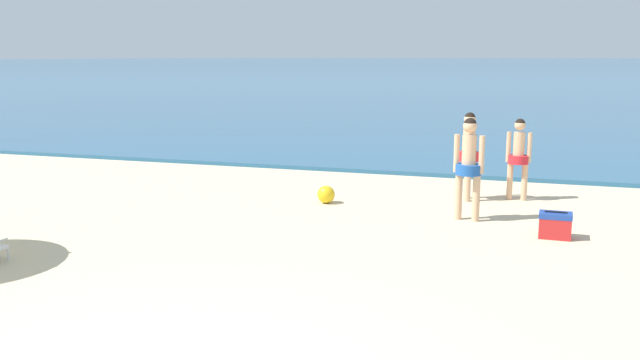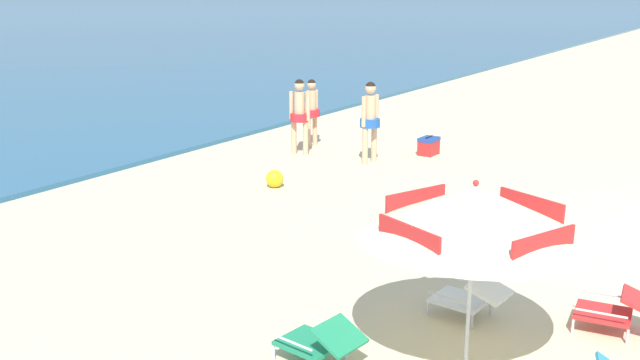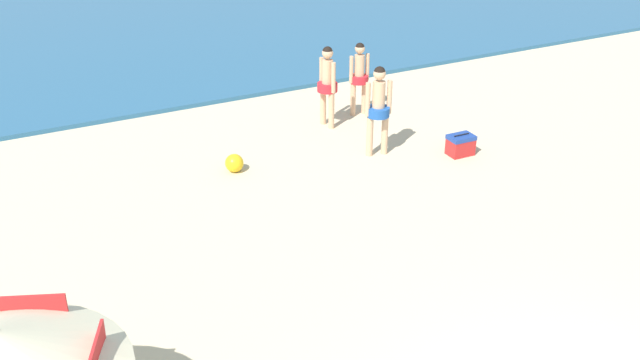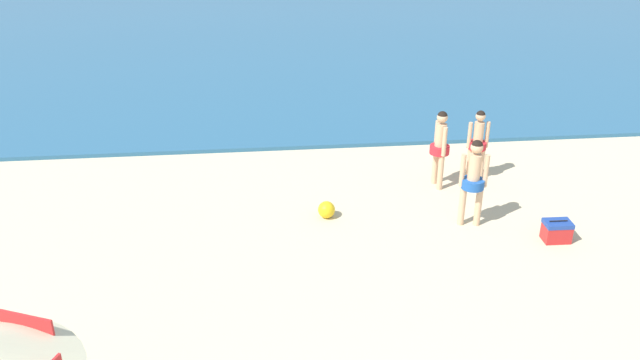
{
  "view_description": "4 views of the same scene",
  "coord_description": "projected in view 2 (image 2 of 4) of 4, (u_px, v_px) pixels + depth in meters",
  "views": [
    {
      "loc": [
        2.99,
        -4.18,
        2.8
      ],
      "look_at": [
        -0.1,
        5.35,
        0.96
      ],
      "focal_mm": 38.05,
      "sensor_mm": 36.0,
      "label": 1
    },
    {
      "loc": [
        -11.78,
        -0.11,
        3.81
      ],
      "look_at": [
        -1.96,
        6.23,
        0.66
      ],
      "focal_mm": 41.23,
      "sensor_mm": 36.0,
      "label": 2
    },
    {
      "loc": [
        -4.98,
        -3.4,
        5.87
      ],
      "look_at": [
        -0.47,
        5.28,
        0.95
      ],
      "focal_mm": 40.71,
      "sensor_mm": 36.0,
      "label": 3
    },
    {
      "loc": [
        -2.08,
        -3.12,
        6.22
      ],
      "look_at": [
        -1.07,
        6.9,
        1.36
      ],
      "focal_mm": 36.06,
      "sensor_mm": 36.0,
      "label": 4
    }
  ],
  "objects": [
    {
      "name": "person_wading_in",
      "position": [
        312.0,
        108.0,
        17.46
      ],
      "size": [
        0.48,
        0.39,
        1.6
      ],
      "color": "#D8A87F",
      "rests_on": "ground"
    },
    {
      "name": "person_standing_beside",
      "position": [
        370.0,
        117.0,
        15.77
      ],
      "size": [
        0.52,
        0.43,
        1.77
      ],
      "color": "#D8A87F",
      "rests_on": "ground"
    },
    {
      "name": "person_standing_near_shore",
      "position": [
        300.0,
        112.0,
        16.54
      ],
      "size": [
        0.42,
        0.51,
        1.72
      ],
      "color": "#D8A87F",
      "rests_on": "ground"
    },
    {
      "name": "cooler_box",
      "position": [
        429.0,
        146.0,
        16.75
      ],
      "size": [
        0.5,
        0.36,
        0.43
      ],
      "color": "red",
      "rests_on": "ground"
    },
    {
      "name": "lounge_chair_under_umbrella",
      "position": [
        470.0,
        296.0,
        8.54
      ],
      "size": [
        0.62,
        0.91,
        0.5
      ],
      "color": "white",
      "rests_on": "ground"
    },
    {
      "name": "lounge_chair_beside_umbrella",
      "position": [
        320.0,
        340.0,
        7.5
      ],
      "size": [
        0.65,
        0.94,
        0.52
      ],
      "color": "#1E7F56",
      "rests_on": "ground"
    },
    {
      "name": "lounge_chair_facing_sea",
      "position": [
        616.0,
        309.0,
        8.2
      ],
      "size": [
        0.65,
        0.93,
        0.51
      ],
      "color": "red",
      "rests_on": "ground"
    },
    {
      "name": "beach_ball",
      "position": [
        275.0,
        179.0,
        14.08
      ],
      "size": [
        0.34,
        0.34,
        0.34
      ],
      "primitive_type": "sphere",
      "color": "yellow",
      "rests_on": "ground"
    },
    {
      "name": "beach_umbrella_striped_main",
      "position": [
        474.0,
        212.0,
        7.17
      ],
      "size": [
        2.72,
        2.71,
        1.97
      ],
      "color": "silver",
      "rests_on": "ground"
    }
  ]
}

